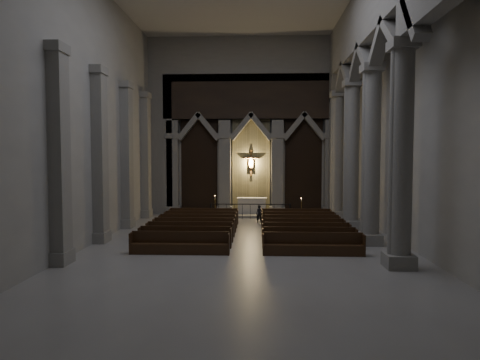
{
  "coord_description": "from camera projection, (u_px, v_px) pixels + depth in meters",
  "views": [
    {
      "loc": [
        0.47,
        -17.77,
        4.0
      ],
      "look_at": [
        -0.4,
        3.0,
        2.81
      ],
      "focal_mm": 32.0,
      "sensor_mm": 36.0,
      "label": 1
    }
  ],
  "objects": [
    {
      "name": "candle_stand_right",
      "position": [
        301.0,
        213.0,
        27.25
      ],
      "size": [
        0.22,
        0.22,
        1.3
      ],
      "color": "olive",
      "rests_on": "ground"
    },
    {
      "name": "worshipper",
      "position": [
        259.0,
        214.0,
        25.33
      ],
      "size": [
        0.39,
        0.26,
        1.07
      ],
      "primitive_type": "imported",
      "rotation": [
        0.0,
        0.0,
        -0.01
      ],
      "color": "black",
      "rests_on": "ground"
    },
    {
      "name": "sanctuary_wall",
      "position": [
        251.0,
        117.0,
        29.1
      ],
      "size": [
        14.0,
        0.77,
        12.0
      ],
      "color": "gray",
      "rests_on": "ground"
    },
    {
      "name": "right_arcade",
      "position": [
        373.0,
        68.0,
        18.62
      ],
      "size": [
        1.0,
        24.0,
        12.0
      ],
      "color": "gray",
      "rests_on": "ground"
    },
    {
      "name": "room",
      "position": [
        247.0,
        68.0,
        17.54
      ],
      "size": [
        24.0,
        24.1,
        12.0
      ],
      "color": "gray",
      "rests_on": "ground"
    },
    {
      "name": "altar_rail",
      "position": [
        250.0,
        209.0,
        26.85
      ],
      "size": [
        5.08,
        0.09,
        1.0
      ],
      "color": "black",
      "rests_on": "ground"
    },
    {
      "name": "sanctuary_step",
      "position": [
        251.0,
        214.0,
        28.54
      ],
      "size": [
        8.5,
        2.6,
        0.15
      ],
      "primitive_type": "cube",
      "color": "gray",
      "rests_on": "ground"
    },
    {
      "name": "altar",
      "position": [
        252.0,
        205.0,
        28.77
      ],
      "size": [
        2.01,
        0.81,
        1.02
      ],
      "color": "beige",
      "rests_on": "sanctuary_step"
    },
    {
      "name": "left_pilasters",
      "position": [
        115.0,
        157.0,
        21.52
      ],
      "size": [
        0.6,
        13.0,
        8.03
      ],
      "color": "gray",
      "rests_on": "ground"
    },
    {
      "name": "pews",
      "position": [
        248.0,
        231.0,
        21.11
      ],
      "size": [
        9.46,
        8.15,
        0.91
      ],
      "color": "black",
      "rests_on": "ground"
    },
    {
      "name": "candle_stand_left",
      "position": [
        215.0,
        211.0,
        27.78
      ],
      "size": [
        0.24,
        0.24,
        1.43
      ],
      "color": "olive",
      "rests_on": "ground"
    }
  ]
}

